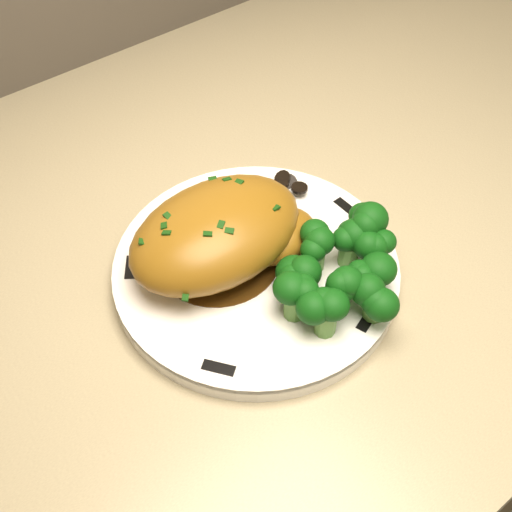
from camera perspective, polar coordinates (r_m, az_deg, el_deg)
counter at (r=1.22m, az=17.37°, el=-0.45°), size 2.09×0.69×1.02m
plate at (r=0.57m, az=0.00°, el=-1.20°), size 0.32×0.32×0.02m
rim_accent_0 at (r=0.61m, az=8.01°, el=4.31°), size 0.01×0.03×0.00m
rim_accent_1 at (r=0.63m, az=-3.52°, el=6.53°), size 0.03×0.02×0.00m
rim_accent_2 at (r=0.57m, az=-11.06°, el=-1.00°), size 0.02×0.03×0.00m
rim_accent_3 at (r=0.50m, az=-3.34°, el=-9.92°), size 0.02×0.03×0.00m
rim_accent_4 at (r=0.53m, az=9.90°, el=-5.58°), size 0.03×0.02×0.00m
gravy_pool at (r=0.56m, az=-3.42°, el=-0.06°), size 0.11×0.11×0.00m
chicken_breast at (r=0.54m, az=-2.92°, el=2.03°), size 0.16×0.11×0.06m
mushroom_pile at (r=0.60m, az=1.20°, el=4.41°), size 0.07×0.05×0.02m
broccoli_florets at (r=0.53m, az=7.57°, el=-1.37°), size 0.12×0.09×0.04m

